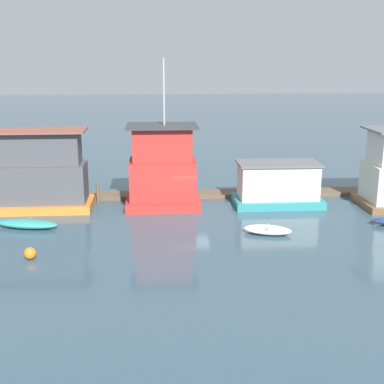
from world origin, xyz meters
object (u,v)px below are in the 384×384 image
at_px(houseboat_teal, 278,185).
at_px(mooring_post_far_left, 98,193).
at_px(houseboat_red, 163,170).
at_px(mooring_post_near_right, 2,193).
at_px(buoy_orange, 30,253).
at_px(dinghy_white, 267,230).
at_px(dinghy_teal, 27,224).
at_px(mooring_post_near_left, 135,191).
at_px(houseboat_orange, 38,175).

bearing_deg(houseboat_teal, mooring_post_far_left, 172.86).
distance_m(houseboat_red, mooring_post_near_right, 11.53).
height_order(houseboat_red, buoy_orange, houseboat_red).
relative_size(dinghy_white, mooring_post_far_left, 2.43).
distance_m(houseboat_red, buoy_orange, 11.86).
bearing_deg(houseboat_red, dinghy_teal, -154.00).
xyz_separation_m(dinghy_teal, dinghy_white, (14.44, -2.09, -0.02)).
distance_m(houseboat_teal, mooring_post_near_right, 19.38).
height_order(dinghy_white, buoy_orange, buoy_orange).
bearing_deg(mooring_post_near_left, mooring_post_near_right, 180.00).
height_order(houseboat_red, dinghy_white, houseboat_red).
bearing_deg(dinghy_white, houseboat_teal, 72.24).
bearing_deg(mooring_post_near_right, buoy_orange, -68.44).
bearing_deg(houseboat_orange, mooring_post_far_left, 22.04).
bearing_deg(buoy_orange, dinghy_white, 13.28).
relative_size(houseboat_orange, mooring_post_near_right, 4.70).
xyz_separation_m(houseboat_orange, dinghy_teal, (0.03, -4.02, -2.17)).
bearing_deg(dinghy_teal, dinghy_white, -8.24).
bearing_deg(mooring_post_far_left, mooring_post_near_right, 180.00).
relative_size(houseboat_orange, mooring_post_far_left, 5.55).
bearing_deg(mooring_post_near_right, dinghy_teal, -62.21).
distance_m(houseboat_red, dinghy_teal, 9.59).
bearing_deg(buoy_orange, houseboat_red, 52.75).
bearing_deg(houseboat_teal, mooring_post_near_right, 175.31).
bearing_deg(dinghy_white, buoy_orange, -166.72).
bearing_deg(dinghy_teal, houseboat_red, 26.00).
distance_m(dinghy_teal, mooring_post_near_right, 6.29).
bearing_deg(mooring_post_near_left, houseboat_red, -36.59).
height_order(dinghy_teal, dinghy_white, dinghy_teal).
bearing_deg(houseboat_red, houseboat_teal, -0.84).
distance_m(houseboat_red, dinghy_white, 8.97).
distance_m(houseboat_orange, houseboat_red, 8.40).
distance_m(mooring_post_far_left, buoy_orange, 11.01).
bearing_deg(mooring_post_far_left, houseboat_teal, -7.14).
height_order(houseboat_red, houseboat_teal, houseboat_red).
relative_size(dinghy_white, mooring_post_near_left, 2.04).
bearing_deg(mooring_post_near_left, houseboat_teal, -9.00).
bearing_deg(houseboat_teal, mooring_post_near_left, 171.00).
height_order(houseboat_orange, houseboat_teal, houseboat_orange).
bearing_deg(mooring_post_near_right, dinghy_white, -23.74).
distance_m(houseboat_red, houseboat_teal, 8.10).
height_order(houseboat_orange, houseboat_red, houseboat_red).
xyz_separation_m(houseboat_red, dinghy_teal, (-8.37, -4.08, -2.31)).
distance_m(houseboat_orange, dinghy_teal, 4.56).
bearing_deg(dinghy_teal, mooring_post_near_left, 40.94).
xyz_separation_m(dinghy_white, mooring_post_far_left, (-10.70, 7.64, 0.40)).
relative_size(dinghy_teal, mooring_post_near_right, 2.71).
distance_m(houseboat_orange, buoy_orange, 9.54).
xyz_separation_m(dinghy_white, buoy_orange, (-13.12, -3.10, 0.08)).
relative_size(houseboat_teal, mooring_post_near_right, 4.04).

